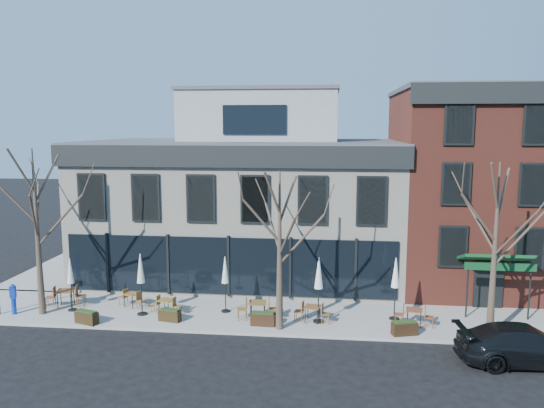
# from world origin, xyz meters

# --- Properties ---
(ground) EXTENTS (120.00, 120.00, 0.00)m
(ground) POSITION_xyz_m (0.00, 0.00, 0.00)
(ground) COLOR black
(ground) RESTS_ON ground
(sidewalk_front) EXTENTS (33.50, 4.70, 0.15)m
(sidewalk_front) POSITION_xyz_m (3.25, -2.15, 0.07)
(sidewalk_front) COLOR gray
(sidewalk_front) RESTS_ON ground
(sidewalk_side) EXTENTS (4.50, 12.00, 0.15)m
(sidewalk_side) POSITION_xyz_m (-11.25, 6.00, 0.07)
(sidewalk_side) COLOR gray
(sidewalk_side) RESTS_ON ground
(corner_building) EXTENTS (18.39, 10.39, 11.10)m
(corner_building) POSITION_xyz_m (0.07, 5.07, 4.72)
(corner_building) COLOR beige
(corner_building) RESTS_ON ground
(red_brick_building) EXTENTS (8.20, 11.78, 11.18)m
(red_brick_building) POSITION_xyz_m (13.00, 4.98, 5.64)
(red_brick_building) COLOR maroon
(red_brick_building) RESTS_ON ground
(tree_corner) EXTENTS (3.93, 3.98, 7.92)m
(tree_corner) POSITION_xyz_m (-8.49, -3.20, 4.25)
(tree_corner) COLOR #382B21
(tree_corner) RESTS_ON sidewalk_front
(tree_mid) EXTENTS (3.50, 3.55, 7.04)m
(tree_mid) POSITION_xyz_m (3.01, -3.90, 3.79)
(tree_mid) COLOR #382B21
(tree_mid) RESTS_ON sidewalk_front
(tree_right) EXTENTS (3.72, 3.77, 7.48)m
(tree_right) POSITION_xyz_m (12.01, -3.90, 4.02)
(tree_right) COLOR #382B21
(tree_right) RESTS_ON sidewalk_front
(parked_sedan) EXTENTS (5.35, 2.54, 1.51)m
(parked_sedan) POSITION_xyz_m (12.68, -6.05, 0.75)
(parked_sedan) COLOR black
(parked_sedan) RESTS_ON ground
(call_box) EXTENTS (0.30, 0.30, 1.51)m
(call_box) POSITION_xyz_m (-9.81, -3.40, 0.95)
(call_box) COLOR #0E34B6
(call_box) RESTS_ON sidewalk_front
(cafe_set_0) EXTENTS (2.02, 0.95, 1.03)m
(cafe_set_0) POSITION_xyz_m (-7.85, -2.14, 0.68)
(cafe_set_0) COLOR brown
(cafe_set_0) RESTS_ON sidewalk_front
(cafe_set_1) EXTENTS (1.61, 0.97, 0.83)m
(cafe_set_1) POSITION_xyz_m (-4.56, -1.80, 0.58)
(cafe_set_1) COLOR brown
(cafe_set_1) RESTS_ON sidewalk_front
(cafe_set_2) EXTENTS (1.65, 0.77, 0.85)m
(cafe_set_2) POSITION_xyz_m (-2.58, -2.56, 0.58)
(cafe_set_2) COLOR brown
(cafe_set_2) RESTS_ON sidewalk_front
(cafe_set_3) EXTENTS (1.98, 0.85, 1.03)m
(cafe_set_3) POSITION_xyz_m (1.89, -2.89, 0.68)
(cafe_set_3) COLOR brown
(cafe_set_3) RESTS_ON sidewalk_front
(cafe_set_4) EXTENTS (1.76, 0.81, 0.90)m
(cafe_set_4) POSITION_xyz_m (4.43, -2.91, 0.61)
(cafe_set_4) COLOR brown
(cafe_set_4) RESTS_ON sidewalk_front
(cafe_set_5) EXTENTS (1.80, 0.82, 0.93)m
(cafe_set_5) POSITION_xyz_m (9.00, -2.89, 0.63)
(cafe_set_5) COLOR brown
(cafe_set_5) RESTS_ON sidewalk_front
(umbrella_0) EXTENTS (0.42, 0.42, 2.62)m
(umbrella_0) POSITION_xyz_m (-7.28, -2.64, 2.00)
(umbrella_0) COLOR black
(umbrella_0) RESTS_ON sidewalk_front
(umbrella_1) EXTENTS (0.48, 0.48, 2.98)m
(umbrella_1) POSITION_xyz_m (-3.69, -2.83, 2.26)
(umbrella_1) COLOR black
(umbrella_1) RESTS_ON sidewalk_front
(umbrella_2) EXTENTS (0.44, 0.44, 2.74)m
(umbrella_2) POSITION_xyz_m (0.21, -2.02, 2.08)
(umbrella_2) COLOR black
(umbrella_2) RESTS_ON sidewalk_front
(umbrella_3) EXTENTS (0.49, 0.49, 3.04)m
(umbrella_3) POSITION_xyz_m (4.70, -2.91, 2.30)
(umbrella_3) COLOR black
(umbrella_3) RESTS_ON sidewalk_front
(umbrella_4) EXTENTS (0.47, 0.47, 2.94)m
(umbrella_4) POSITION_xyz_m (8.21, -2.19, 2.22)
(umbrella_4) COLOR black
(umbrella_4) RESTS_ON sidewalk_front
(planter_0) EXTENTS (1.15, 0.74, 0.60)m
(planter_0) POSITION_xyz_m (-5.80, -4.20, 0.45)
(planter_0) COLOR black
(planter_0) RESTS_ON sidewalk_front
(planter_1) EXTENTS (1.06, 0.59, 0.56)m
(planter_1) POSITION_xyz_m (-2.13, -3.50, 0.43)
(planter_1) COLOR black
(planter_1) RESTS_ON sidewalk_front
(planter_2) EXTENTS (1.12, 0.49, 0.62)m
(planter_2) POSITION_xyz_m (2.23, -3.57, 0.46)
(planter_2) COLOR black
(planter_2) RESTS_ON sidewalk_front
(planter_3) EXTENTS (1.17, 0.73, 0.61)m
(planter_3) POSITION_xyz_m (8.43, -4.02, 0.45)
(planter_3) COLOR black
(planter_3) RESTS_ON sidewalk_front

